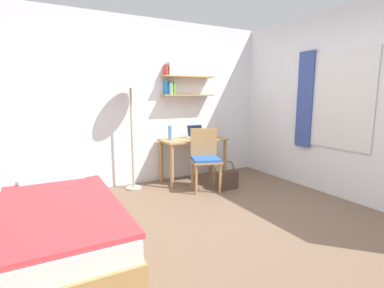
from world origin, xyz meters
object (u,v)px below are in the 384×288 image
(standing_lamp, at_px, (130,86))
(book_stack, at_px, (210,134))
(water_bottle, at_px, (170,133))
(handbag, at_px, (228,179))
(desk_chair, at_px, (205,156))
(desk, at_px, (193,147))
(bed, at_px, (60,226))
(laptop, at_px, (196,134))

(standing_lamp, xyz_separation_m, book_stack, (1.36, -0.03, -0.78))
(water_bottle, height_order, handbag, water_bottle)
(book_stack, bearing_deg, desk_chair, -128.45)
(standing_lamp, bearing_deg, water_bottle, 0.23)
(handbag, bearing_deg, desk, 110.06)
(desk, relative_size, desk_chair, 1.16)
(water_bottle, relative_size, handbag, 0.53)
(bed, relative_size, desk, 1.91)
(laptop, bearing_deg, desk_chair, -105.43)
(desk, height_order, water_bottle, water_bottle)
(desk_chair, bearing_deg, laptop, 74.57)
(standing_lamp, height_order, water_bottle, standing_lamp)
(bed, height_order, water_bottle, water_bottle)
(laptop, xyz_separation_m, book_stack, (0.25, -0.03, -0.00))
(desk_chair, distance_m, standing_lamp, 1.51)
(bed, height_order, book_stack, book_stack)
(laptop, bearing_deg, handbag, -77.85)
(book_stack, bearing_deg, desk, -176.58)
(standing_lamp, bearing_deg, desk_chair, -29.29)
(desk, height_order, handbag, desk)
(desk_chair, distance_m, laptop, 0.62)
(bed, relative_size, water_bottle, 8.72)
(book_stack, bearing_deg, water_bottle, 177.67)
(bed, relative_size, standing_lamp, 1.17)
(desk_chair, distance_m, book_stack, 0.70)
(book_stack, bearing_deg, laptop, 172.23)
(bed, height_order, handbag, bed)
(laptop, height_order, handbag, laptop)
(laptop, bearing_deg, water_bottle, -179.43)
(bed, bearing_deg, desk, 32.99)
(bed, xyz_separation_m, desk_chair, (2.08, 0.91, 0.27))
(desk, xyz_separation_m, standing_lamp, (-1.02, 0.05, 0.97))
(desk_chair, xyz_separation_m, book_stack, (0.40, 0.51, 0.26))
(desk_chair, bearing_deg, desk, 82.61)
(standing_lamp, xyz_separation_m, handbag, (1.26, -0.70, -1.40))
(desk_chair, distance_m, handbag, 0.50)
(laptop, bearing_deg, bed, -147.03)
(desk, bearing_deg, water_bottle, 172.74)
(laptop, bearing_deg, book_stack, -7.77)
(water_bottle, bearing_deg, handbag, -48.13)
(standing_lamp, relative_size, laptop, 5.61)
(bed, height_order, desk_chair, desk_chair)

